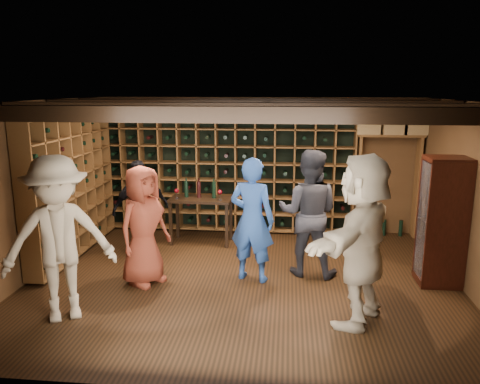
# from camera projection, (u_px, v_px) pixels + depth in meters

# --- Properties ---
(ground) EXTENTS (6.00, 6.00, 0.00)m
(ground) POSITION_uv_depth(u_px,v_px,m) (242.00, 280.00, 6.63)
(ground) COLOR black
(ground) RESTS_ON ground
(room_shell) EXTENTS (6.00, 6.00, 6.00)m
(room_shell) POSITION_uv_depth(u_px,v_px,m) (243.00, 107.00, 6.15)
(room_shell) COLOR #53361C
(room_shell) RESTS_ON ground
(wine_rack_back) EXTENTS (4.65, 0.30, 2.20)m
(wine_rack_back) POSITION_uv_depth(u_px,v_px,m) (227.00, 171.00, 8.70)
(wine_rack_back) COLOR brown
(wine_rack_back) RESTS_ON ground
(wine_rack_left) EXTENTS (0.30, 2.65, 2.20)m
(wine_rack_left) POSITION_uv_depth(u_px,v_px,m) (71.00, 185.00, 7.47)
(wine_rack_left) COLOR brown
(wine_rack_left) RESTS_ON ground
(crate_shelf) EXTENTS (1.20, 0.32, 2.07)m
(crate_shelf) POSITION_uv_depth(u_px,v_px,m) (390.00, 151.00, 8.30)
(crate_shelf) COLOR brown
(crate_shelf) RESTS_ON ground
(display_cabinet) EXTENTS (0.55, 0.50, 1.75)m
(display_cabinet) POSITION_uv_depth(u_px,v_px,m) (442.00, 224.00, 6.37)
(display_cabinet) COLOR black
(display_cabinet) RESTS_ON ground
(man_blue_shirt) EXTENTS (0.73, 0.58, 1.76)m
(man_blue_shirt) POSITION_uv_depth(u_px,v_px,m) (252.00, 220.00, 6.50)
(man_blue_shirt) COLOR navy
(man_blue_shirt) RESTS_ON ground
(man_grey_suit) EXTENTS (1.00, 0.84, 1.83)m
(man_grey_suit) POSITION_uv_depth(u_px,v_px,m) (308.00, 213.00, 6.71)
(man_grey_suit) COLOR black
(man_grey_suit) RESTS_ON ground
(guest_red_floral) EXTENTS (0.86, 0.97, 1.66)m
(guest_red_floral) POSITION_uv_depth(u_px,v_px,m) (143.00, 226.00, 6.39)
(guest_red_floral) COLOR maroon
(guest_red_floral) RESTS_ON ground
(guest_woman_black) EXTENTS (0.97, 0.85, 1.57)m
(guest_woman_black) POSITION_uv_depth(u_px,v_px,m) (141.00, 208.00, 7.48)
(guest_woman_black) COLOR black
(guest_woman_black) RESTS_ON ground
(guest_khaki) EXTENTS (1.45, 1.24, 1.95)m
(guest_khaki) POSITION_uv_depth(u_px,v_px,m) (59.00, 239.00, 5.37)
(guest_khaki) COLOR gray
(guest_khaki) RESTS_ON ground
(guest_beige) EXTENTS (1.40, 1.90, 1.99)m
(guest_beige) POSITION_uv_depth(u_px,v_px,m) (362.00, 240.00, 5.30)
(guest_beige) COLOR tan
(guest_beige) RESTS_ON ground
(tasting_table) EXTENTS (1.09, 0.57, 1.08)m
(tasting_table) POSITION_uv_depth(u_px,v_px,m) (201.00, 203.00, 8.10)
(tasting_table) COLOR black
(tasting_table) RESTS_ON ground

